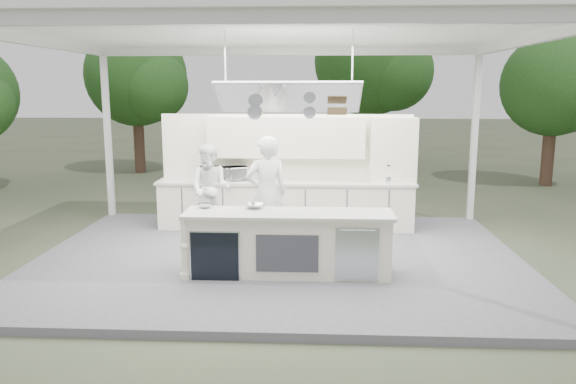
# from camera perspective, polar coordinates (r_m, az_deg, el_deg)

# --- Properties ---
(ground) EXTENTS (90.00, 90.00, 0.00)m
(ground) POSITION_cam_1_polar(r_m,az_deg,el_deg) (9.47, -0.90, -7.18)
(ground) COLOR #494F36
(ground) RESTS_ON ground
(stage_deck) EXTENTS (8.00, 6.00, 0.12)m
(stage_deck) POSITION_cam_1_polar(r_m,az_deg,el_deg) (9.46, -0.90, -6.84)
(stage_deck) COLOR slate
(stage_deck) RESTS_ON ground
(tent) EXTENTS (8.20, 6.20, 3.86)m
(tent) POSITION_cam_1_polar(r_m,az_deg,el_deg) (9.05, -0.96, 15.78)
(tent) COLOR white
(tent) RESTS_ON ground
(demo_island) EXTENTS (3.10, 0.79, 0.95)m
(demo_island) POSITION_cam_1_polar(r_m,az_deg,el_deg) (8.42, -0.11, -5.23)
(demo_island) COLOR #EFE8CA
(demo_island) RESTS_ON stage_deck
(back_counter) EXTENTS (5.08, 0.72, 0.95)m
(back_counter) POSITION_cam_1_polar(r_m,az_deg,el_deg) (11.16, -0.26, -1.28)
(back_counter) COLOR #EFE8CA
(back_counter) RESTS_ON stage_deck
(back_wall_unit) EXTENTS (5.05, 0.48, 2.25)m
(back_wall_unit) POSITION_cam_1_polar(r_m,az_deg,el_deg) (11.20, 2.07, 3.82)
(back_wall_unit) COLOR #EFE8CA
(back_wall_unit) RESTS_ON stage_deck
(tree_cluster) EXTENTS (19.55, 9.40, 5.85)m
(tree_cluster) POSITION_cam_1_polar(r_m,az_deg,el_deg) (18.80, 0.60, 11.78)
(tree_cluster) COLOR #4C3326
(tree_cluster) RESTS_ON ground
(head_chef) EXTENTS (0.84, 0.69, 1.98)m
(head_chef) POSITION_cam_1_polar(r_m,az_deg,el_deg) (9.53, -2.19, -0.20)
(head_chef) COLOR white
(head_chef) RESTS_ON stage_deck
(sous_chef) EXTENTS (0.94, 0.80, 1.71)m
(sous_chef) POSITION_cam_1_polar(r_m,az_deg,el_deg) (10.92, -7.86, 0.36)
(sous_chef) COLOR white
(sous_chef) RESTS_ON stage_deck
(toaster_oven) EXTENTS (0.59, 0.50, 0.27)m
(toaster_oven) POSITION_cam_1_polar(r_m,az_deg,el_deg) (11.20, -5.42, 1.89)
(toaster_oven) COLOR silver
(toaster_oven) RESTS_ON back_counter
(bowl_large) EXTENTS (0.34, 0.34, 0.07)m
(bowl_large) POSITION_cam_1_polar(r_m,az_deg,el_deg) (8.59, -3.46, -1.43)
(bowl_large) COLOR silver
(bowl_large) RESTS_ON demo_island
(bowl_small) EXTENTS (0.27, 0.27, 0.07)m
(bowl_small) POSITION_cam_1_polar(r_m,az_deg,el_deg) (8.71, -8.45, -1.37)
(bowl_small) COLOR #BABDC1
(bowl_small) RESTS_ON demo_island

